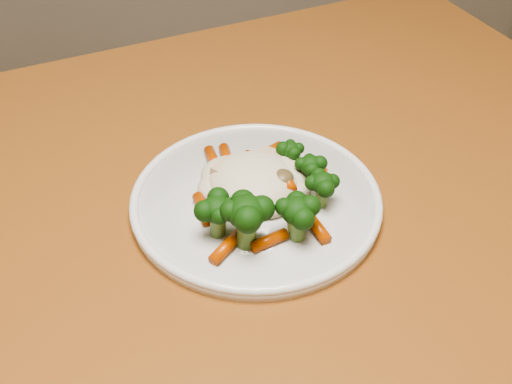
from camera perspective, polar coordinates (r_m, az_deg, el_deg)
dining_table at (r=0.72m, az=-7.80°, el=-9.79°), size 1.42×1.15×0.75m
plate at (r=0.68m, az=0.00°, el=-0.90°), size 0.26×0.26×0.01m
meal at (r=0.65m, az=0.48°, el=0.15°), size 0.15×0.18×0.05m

